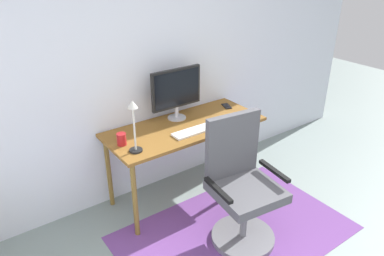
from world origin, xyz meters
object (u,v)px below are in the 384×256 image
at_px(desk_lamp, 134,120).
at_px(office_chair, 241,191).
at_px(desk, 185,133).
at_px(computer_mouse, 217,122).
at_px(coffee_cup, 122,139).
at_px(keyboard, 195,131).
at_px(cell_phone, 227,106).
at_px(monitor, 176,90).

height_order(desk_lamp, office_chair, desk_lamp).
xyz_separation_m(desk, office_chair, (0.02, -0.78, -0.22)).
height_order(computer_mouse, desk_lamp, desk_lamp).
xyz_separation_m(coffee_cup, office_chair, (0.67, -0.79, -0.35)).
height_order(coffee_cup, desk_lamp, desk_lamp).
bearing_deg(desk, desk_lamp, -164.86).
distance_m(keyboard, cell_phone, 0.68).
relative_size(keyboard, coffee_cup, 4.10).
distance_m(desk, monitor, 0.41).
height_order(coffee_cup, cell_phone, coffee_cup).
bearing_deg(desk, computer_mouse, -27.57).
relative_size(desk, cell_phone, 10.82).
bearing_deg(cell_phone, desk_lamp, -148.53).
relative_size(keyboard, computer_mouse, 4.13).
bearing_deg(keyboard, desk, 87.78).
xyz_separation_m(monitor, computer_mouse, (0.25, -0.32, -0.28)).
distance_m(keyboard, desk_lamp, 0.66).
distance_m(desk, office_chair, 0.82).
distance_m(computer_mouse, coffee_cup, 0.94).
relative_size(monitor, cell_phone, 3.77).
xyz_separation_m(monitor, office_chair, (-0.01, -0.96, -0.60)).
xyz_separation_m(monitor, desk_lamp, (-0.63, -0.34, -0.01)).
bearing_deg(computer_mouse, desk, 152.43).
bearing_deg(office_chair, keyboard, 98.93).
bearing_deg(monitor, coffee_cup, -165.27).
bearing_deg(keyboard, cell_phone, 24.23).
xyz_separation_m(keyboard, coffee_cup, (-0.64, 0.16, 0.04)).
distance_m(desk_lamp, office_chair, 1.05).
xyz_separation_m(keyboard, office_chair, (0.02, -0.62, -0.31)).
bearing_deg(keyboard, monitor, 84.56).
bearing_deg(computer_mouse, monitor, 127.42).
distance_m(computer_mouse, cell_phone, 0.43).
bearing_deg(monitor, office_chair, -90.56).
bearing_deg(office_chair, desk_lamp, 141.95).
bearing_deg(desk, keyboard, -92.22).
bearing_deg(office_chair, computer_mouse, 75.05).
distance_m(monitor, computer_mouse, 0.49).
relative_size(monitor, coffee_cup, 5.03).
bearing_deg(cell_phone, keyboard, -137.35).
distance_m(keyboard, office_chair, 0.70).
relative_size(desk, monitor, 2.87).
bearing_deg(cell_phone, computer_mouse, -124.13).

